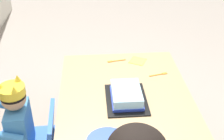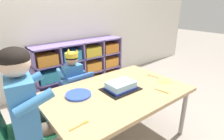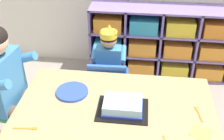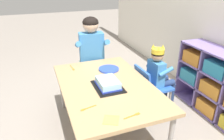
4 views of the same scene
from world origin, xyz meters
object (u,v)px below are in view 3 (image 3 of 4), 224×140
Objects in this scene: activity_table at (115,115)px; birthday_cake_on_tray at (123,106)px; fork_scattered_mid_table at (198,113)px; adult_helper_seated at (11,82)px; child_with_crown at (109,59)px; classroom_chair_adult_side at (4,105)px; classroom_chair_blue at (108,80)px; fork_by_napkin at (27,128)px; paper_plate_stack at (72,92)px.

activity_table is 3.94× the size of birthday_cake_on_tray.
adult_helper_seated is at bearing -101.08° from fork_scattered_mid_table.
child_with_crown is (-0.12, 0.67, 0.02)m from activity_table.
classroom_chair_adult_side is 0.88m from birthday_cake_on_tray.
birthday_cake_on_tray is at bearing 3.56° from activity_table.
birthday_cake_on_tray is (0.17, -0.67, 0.06)m from child_with_crown.
fork_by_napkin is (-0.39, -0.80, 0.18)m from classroom_chair_blue.
classroom_chair_blue reaches higher than activity_table.
fork_scattered_mid_table is (0.49, 0.02, -0.03)m from birthday_cake_on_tray.
fork_scattered_mid_table is (1.04, 0.26, 0.00)m from fork_by_napkin.
classroom_chair_adult_side is 4.78× the size of fork_scattered_mid_table.
classroom_chair_adult_side is at bearing -173.13° from paper_plate_stack.
activity_table is 0.83m from classroom_chair_adult_side.
classroom_chair_blue is at bearing -138.88° from fork_scattered_mid_table.
activity_table is at bearing -24.08° from paper_plate_stack.
adult_helper_seated is at bearing -90.00° from classroom_chair_adult_side.
fork_scattered_mid_table is (0.66, -0.65, 0.03)m from child_with_crown.
classroom_chair_adult_side is (-0.70, -0.59, -0.08)m from child_with_crown.
classroom_chair_adult_side is 1.36m from fork_scattered_mid_table.
classroom_chair_adult_side reaches higher than birthday_cake_on_tray.
fork_by_napkin is (0.31, -0.31, 0.11)m from classroom_chair_adult_side.
birthday_cake_on_tray is (0.05, 0.00, 0.08)m from activity_table.
classroom_chair_blue reaches higher than paper_plate_stack.
adult_helper_seated reaches higher than fork_scattered_mid_table.
paper_plate_stack is at bearing 62.78° from classroom_chair_blue.
classroom_chair_blue is at bearing -42.24° from adult_helper_seated.
activity_table is 8.80× the size of fork_by_napkin.
activity_table is 1.88× the size of classroom_chair_adult_side.
birthday_cake_on_tray is 0.49m from fork_scattered_mid_table.
fork_scattered_mid_table is at bearing 133.36° from child_with_crown.
classroom_chair_adult_side is (-0.82, 0.08, -0.07)m from activity_table.
paper_plate_stack is at bearing 155.92° from activity_table.
paper_plate_stack reaches higher than fork_by_napkin.
child_with_crown is at bearing 104.30° from birthday_cake_on_tray.
birthday_cake_on_tray is at bearing -87.27° from adult_helper_seated.
activity_table is at bearing -88.14° from classroom_chair_adult_side.
classroom_chair_adult_side is at bearing -50.26° from fork_by_napkin.
paper_plate_stack is (-0.32, 0.14, 0.05)m from activity_table.
adult_helper_seated is (-0.59, -0.50, 0.29)m from classroom_chair_blue.
activity_table is 0.09m from birthday_cake_on_tray.
activity_table is at bearing -176.44° from birthday_cake_on_tray.
adult_helper_seated is (-0.59, -0.61, 0.14)m from child_with_crown.
child_with_crown is 5.66× the size of fork_by_napkin.
classroom_chair_adult_side is 0.25m from adult_helper_seated.
fork_scattered_mid_table reaches higher than activity_table.
birthday_cake_on_tray is at bearing -96.54° from fork_scattered_mid_table.
activity_table is 0.73m from adult_helper_seated.
adult_helper_seated is at bearing 175.24° from birthday_cake_on_tray.
paper_plate_stack reaches higher than activity_table.
child_with_crown is at bearing -90.20° from classroom_chair_blue.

